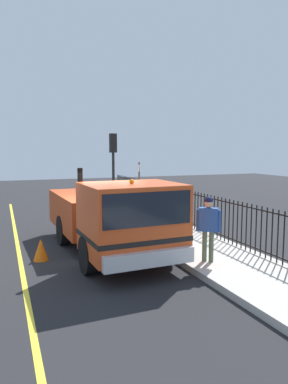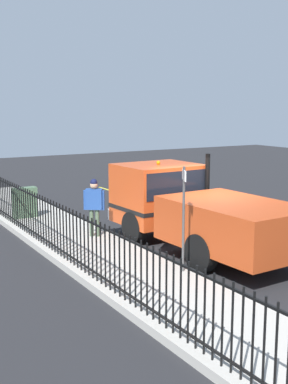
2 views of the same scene
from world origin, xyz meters
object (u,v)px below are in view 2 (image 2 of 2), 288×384
at_px(utility_cabinet, 25,202).
at_px(traffic_cone, 249,231).
at_px(work_truck, 189,205).
at_px(worker_standing, 94,201).
at_px(street_sign, 184,207).

relative_size(utility_cabinet, traffic_cone, 1.73).
bearing_deg(work_truck, worker_standing, 133.24).
relative_size(worker_standing, street_sign, 0.70).
bearing_deg(utility_cabinet, worker_standing, 105.20).
bearing_deg(worker_standing, street_sign, -47.94).
xyz_separation_m(traffic_cone, street_sign, (3.60, 1.71, 1.41)).
distance_m(work_truck, traffic_cone, 2.23).
xyz_separation_m(utility_cabinet, street_sign, (-1.39, 7.57, 1.01)).
distance_m(work_truck, utility_cabinet, 6.32).
bearing_deg(traffic_cone, work_truck, -9.08).
xyz_separation_m(work_truck, street_sign, (1.60, 2.03, 0.47)).
relative_size(work_truck, traffic_cone, 10.71).
height_order(traffic_cone, street_sign, street_sign).
height_order(work_truck, worker_standing, work_truck).
distance_m(work_truck, street_sign, 2.63).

